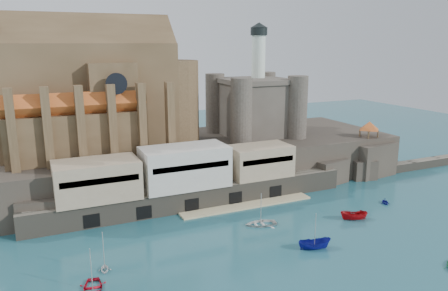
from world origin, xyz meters
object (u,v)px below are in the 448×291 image
church (98,97)px  castle_keep (255,104)px  boat_2 (314,249)px  boat_0 (93,290)px  pavilion (369,127)px

church → castle_keep: size_ratio=1.60×
church → boat_2: church is taller
boat_0 → boat_2: (36.15, -2.50, 0.00)m
boat_0 → boat_2: boat_2 is taller
castle_keep → boat_2: castle_keep is taller
church → pavilion: (66.13, -15.85, -9.40)m
pavilion → church: bearing=166.5°
church → pavilion: 68.65m
pavilion → boat_2: pavilion is taller
boat_0 → boat_2: size_ratio=0.98×
castle_keep → pavilion: 30.50m
castle_keep → boat_2: bearing=-105.8°
church → pavilion: bearing=-13.5°
pavilion → boat_0: bearing=-159.5°
castle_keep → boat_2: 50.88m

